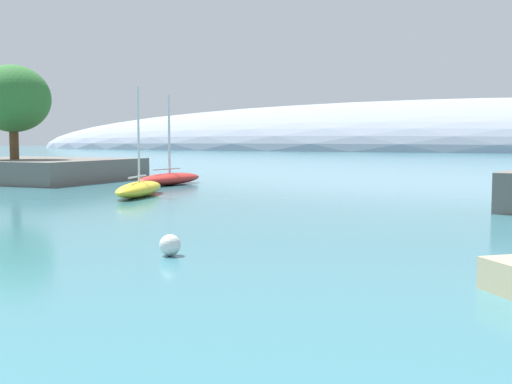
{
  "coord_description": "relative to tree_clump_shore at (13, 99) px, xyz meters",
  "views": [
    {
      "loc": [
        12.09,
        -5.8,
        3.76
      ],
      "look_at": [
        0.08,
        21.81,
        1.25
      ],
      "focal_mm": 44.0,
      "sensor_mm": 36.0,
      "label": 1
    }
  ],
  "objects": [
    {
      "name": "sailboat_yellow_outer_mooring",
      "position": [
        18.89,
        -8.24,
        -6.88
      ],
      "size": [
        3.71,
        7.67,
        7.25
      ],
      "rotation": [
        0.0,
        0.0,
        1.83
      ],
      "color": "yellow",
      "rests_on": "water"
    },
    {
      "name": "shore_outcrop",
      "position": [
        0.06,
        1.97,
        -6.42
      ],
      "size": [
        16.78,
        13.99,
        1.98
      ],
      "primitive_type": "cube",
      "color": "#66605B",
      "rests_on": "ground"
    },
    {
      "name": "distant_ridge",
      "position": [
        20.13,
        187.81,
        -7.41
      ],
      "size": [
        364.04,
        86.77,
        35.84
      ],
      "primitive_type": "ellipsoid",
      "color": "#8E99AD",
      "rests_on": "ground"
    },
    {
      "name": "tree_clump_shore",
      "position": [
        0.0,
        0.0,
        0.0
      ],
      "size": [
        6.66,
        6.66,
        8.46
      ],
      "color": "brown",
      "rests_on": "shore_outcrop"
    },
    {
      "name": "sailboat_red_mid_mooring",
      "position": [
        15.03,
        1.93,
        -6.88
      ],
      "size": [
        3.0,
        8.32,
        7.45
      ],
      "rotation": [
        0.0,
        0.0,
        1.5
      ],
      "color": "red",
      "rests_on": "water"
    },
    {
      "name": "mooring_buoy_white",
      "position": [
        31.94,
        -25.81,
        -7.06
      ],
      "size": [
        0.7,
        0.7,
        0.7
      ],
      "primitive_type": "sphere",
      "color": "silver",
      "rests_on": "water"
    }
  ]
}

